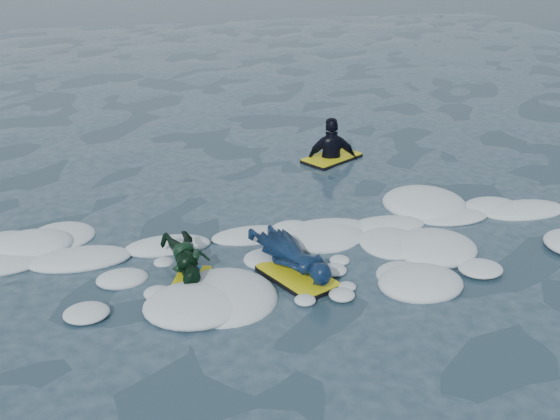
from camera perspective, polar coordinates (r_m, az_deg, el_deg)
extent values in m
plane|color=#18253B|center=(8.46, -4.78, -7.23)|extent=(120.00, 120.00, 0.00)
cube|color=black|center=(8.82, 1.40, -5.48)|extent=(0.96, 1.21, 0.05)
cube|color=yellow|center=(8.80, 1.40, -5.28)|extent=(0.93, 1.18, 0.02)
imported|color=navy|center=(8.94, 0.99, -3.62)|extent=(1.03, 1.70, 0.38)
cube|color=black|center=(8.81, -7.29, -5.77)|extent=(0.66, 0.85, 0.04)
cube|color=yellow|center=(8.80, -7.29, -5.62)|extent=(0.64, 0.83, 0.01)
cube|color=blue|center=(8.80, -7.30, -5.57)|extent=(0.39, 0.72, 0.00)
imported|color=#0D321A|center=(8.89, -7.52, -3.99)|extent=(0.59, 1.15, 0.43)
cube|color=black|center=(12.92, 4.22, 4.19)|extent=(1.26, 1.08, 0.06)
cube|color=yellow|center=(12.91, 4.23, 4.35)|extent=(1.23, 1.05, 0.02)
imported|color=black|center=(12.94, 4.21, 3.94)|extent=(1.02, 0.56, 1.66)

